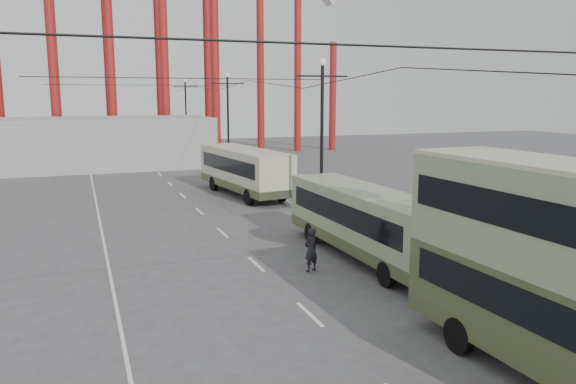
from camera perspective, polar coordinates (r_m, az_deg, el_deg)
name	(u,v)px	position (r m, az deg, el deg)	size (l,w,h in m)	color
ground	(399,362)	(16.34, 11.25, -16.57)	(160.00, 160.00, 0.00)	#474749
road_markings	(210,218)	(33.60, -7.96, -2.67)	(12.52, 120.00, 0.01)	silver
lamp_post_mid	(322,139)	(33.32, 3.45, 5.43)	(3.20, 0.44, 9.32)	black
lamp_post_far	(228,122)	(54.13, -6.10, 7.07)	(3.20, 0.44, 9.32)	black
lamp_post_distant	(186,115)	(75.62, -10.32, 7.72)	(3.20, 0.44, 9.32)	black
fairground_shed	(99,143)	(59.58, -18.69, 4.75)	(22.00, 10.00, 5.00)	gray
single_decker_green	(365,220)	(25.13, 7.82, -2.83)	(2.79, 11.04, 3.11)	gray
single_decker_cream	(244,169)	(40.77, -4.46, 2.30)	(4.18, 11.15, 3.38)	#BCB698
pedestrian	(311,250)	(23.28, 2.35, -5.87)	(0.67, 0.44, 1.84)	black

